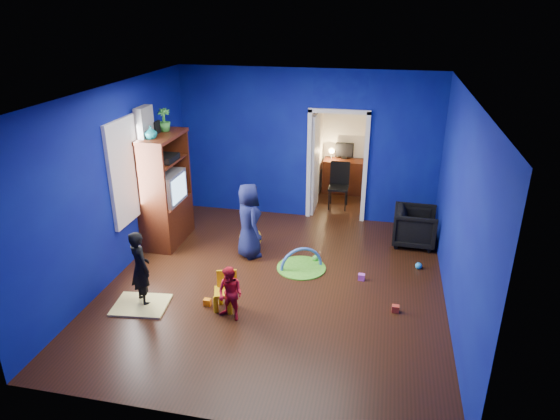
% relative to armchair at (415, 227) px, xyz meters
% --- Properties ---
extents(floor, '(5.00, 5.50, 0.01)m').
position_rel_armchair_xyz_m(floor, '(-2.10, -1.88, -0.34)').
color(floor, black).
rests_on(floor, ground).
extents(ceiling, '(5.00, 5.50, 0.01)m').
position_rel_armchair_xyz_m(ceiling, '(-2.10, -1.88, 2.56)').
color(ceiling, white).
rests_on(ceiling, wall_back).
extents(wall_back, '(5.00, 0.02, 2.90)m').
position_rel_armchair_xyz_m(wall_back, '(-2.10, 0.87, 1.11)').
color(wall_back, '#090C6E').
rests_on(wall_back, floor).
extents(wall_front, '(5.00, 0.02, 2.90)m').
position_rel_armchair_xyz_m(wall_front, '(-2.10, -4.63, 1.11)').
color(wall_front, '#090C6E').
rests_on(wall_front, floor).
extents(wall_left, '(0.02, 5.50, 2.90)m').
position_rel_armchair_xyz_m(wall_left, '(-4.60, -1.88, 1.11)').
color(wall_left, '#090C6E').
rests_on(wall_left, floor).
extents(wall_right, '(0.02, 5.50, 2.90)m').
position_rel_armchair_xyz_m(wall_right, '(0.40, -1.88, 1.11)').
color(wall_right, '#090C6E').
rests_on(wall_right, floor).
extents(alcove, '(1.00, 1.75, 2.50)m').
position_rel_armchair_xyz_m(alcove, '(-1.50, 1.75, 0.91)').
color(alcove, silver).
rests_on(alcove, floor).
extents(armchair, '(0.76, 0.74, 0.67)m').
position_rel_armchair_xyz_m(armchair, '(0.00, 0.00, 0.00)').
color(armchair, black).
rests_on(armchair, floor).
extents(child_black, '(0.48, 0.47, 1.11)m').
position_rel_armchair_xyz_m(child_black, '(-3.84, -2.75, 0.22)').
color(child_black, black).
rests_on(child_black, floor).
extents(child_navy, '(0.70, 0.75, 1.29)m').
position_rel_armchair_xyz_m(child_navy, '(-2.74, -1.04, 0.31)').
color(child_navy, '#0E0F35').
rests_on(child_navy, floor).
extents(toddler_red, '(0.45, 0.40, 0.77)m').
position_rel_armchair_xyz_m(toddler_red, '(-2.50, -2.86, 0.05)').
color(toddler_red, '#B41329').
rests_on(toddler_red, floor).
extents(vase, '(0.25, 0.25, 0.21)m').
position_rel_armchair_xyz_m(vase, '(-4.32, -1.08, 1.73)').
color(vase, '#0C5066').
rests_on(vase, tv_armoire).
extents(potted_plant, '(0.27, 0.27, 0.39)m').
position_rel_armchair_xyz_m(potted_plant, '(-4.32, -0.56, 1.82)').
color(potted_plant, '#2E7E2E').
rests_on(potted_plant, tv_armoire).
extents(tv_armoire, '(0.58, 1.14, 1.96)m').
position_rel_armchair_xyz_m(tv_armoire, '(-4.32, -0.78, 0.64)').
color(tv_armoire, '#3C170A').
rests_on(tv_armoire, floor).
extents(crt_tv, '(0.46, 0.70, 0.54)m').
position_rel_armchair_xyz_m(crt_tv, '(-4.28, -0.78, 0.68)').
color(crt_tv, silver).
rests_on(crt_tv, tv_armoire).
extents(yellow_blanket, '(0.82, 0.68, 0.03)m').
position_rel_armchair_xyz_m(yellow_blanket, '(-3.84, -2.85, -0.32)').
color(yellow_blanket, '#F2E07A').
rests_on(yellow_blanket, floor).
extents(hopper_ball, '(0.39, 0.39, 0.39)m').
position_rel_armchair_xyz_m(hopper_ball, '(-2.79, -0.79, -0.14)').
color(hopper_ball, yellow).
rests_on(hopper_ball, floor).
extents(kid_chair, '(0.35, 0.35, 0.50)m').
position_rel_armchair_xyz_m(kid_chair, '(-2.65, -2.66, -0.09)').
color(kid_chair, yellow).
rests_on(kid_chair, floor).
extents(play_mat, '(0.79, 0.79, 0.02)m').
position_rel_armchair_xyz_m(play_mat, '(-1.80, -1.30, -0.33)').
color(play_mat, green).
rests_on(play_mat, floor).
extents(toy_arch, '(0.65, 0.38, 0.72)m').
position_rel_armchair_xyz_m(toy_arch, '(-1.80, -1.30, -0.32)').
color(toy_arch, '#3F8CD8').
rests_on(toy_arch, floor).
extents(window_left, '(0.03, 0.95, 1.55)m').
position_rel_armchair_xyz_m(window_left, '(-4.58, -1.53, 1.21)').
color(window_left, white).
rests_on(window_left, wall_left).
extents(curtain, '(0.14, 0.42, 2.40)m').
position_rel_armchair_xyz_m(curtain, '(-4.47, -0.98, 0.91)').
color(curtain, slate).
rests_on(curtain, floor).
extents(doorway, '(1.16, 0.10, 2.10)m').
position_rel_armchair_xyz_m(doorway, '(-1.50, 0.87, 0.71)').
color(doorway, white).
rests_on(doorway, floor).
extents(study_desk, '(0.88, 0.44, 0.75)m').
position_rel_armchair_xyz_m(study_desk, '(-1.50, 2.38, 0.04)').
color(study_desk, '#3D140A').
rests_on(study_desk, floor).
extents(desk_monitor, '(0.40, 0.05, 0.32)m').
position_rel_armchair_xyz_m(desk_monitor, '(-1.50, 2.50, 0.61)').
color(desk_monitor, black).
rests_on(desk_monitor, study_desk).
extents(desk_lamp, '(0.14, 0.14, 0.14)m').
position_rel_armchair_xyz_m(desk_lamp, '(-1.78, 2.44, 0.59)').
color(desk_lamp, '#FFD88C').
rests_on(desk_lamp, study_desk).
extents(folding_chair, '(0.40, 0.40, 0.92)m').
position_rel_armchair_xyz_m(folding_chair, '(-1.50, 1.42, 0.12)').
color(folding_chair, black).
rests_on(folding_chair, floor).
extents(book_shelf, '(0.88, 0.24, 0.04)m').
position_rel_armchair_xyz_m(book_shelf, '(-1.50, 2.49, 1.68)').
color(book_shelf, white).
rests_on(book_shelf, study_desk).
extents(toy_0, '(0.10, 0.08, 0.10)m').
position_rel_armchair_xyz_m(toy_0, '(-0.31, -2.24, -0.29)').
color(toy_0, red).
rests_on(toy_0, floor).
extents(toy_1, '(0.11, 0.11, 0.11)m').
position_rel_armchair_xyz_m(toy_1, '(0.06, -0.91, -0.28)').
color(toy_1, '#2594D1').
rests_on(toy_1, floor).
extents(toy_2, '(0.10, 0.08, 0.10)m').
position_rel_armchair_xyz_m(toy_2, '(-2.93, -2.64, -0.29)').
color(toy_2, orange).
rests_on(toy_2, floor).
extents(toy_3, '(0.11, 0.11, 0.11)m').
position_rel_armchair_xyz_m(toy_3, '(-1.61, -1.01, -0.28)').
color(toy_3, green).
rests_on(toy_3, floor).
extents(toy_4, '(0.10, 0.08, 0.10)m').
position_rel_armchair_xyz_m(toy_4, '(-0.82, -1.47, -0.29)').
color(toy_4, '#CD4ED0').
rests_on(toy_4, floor).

